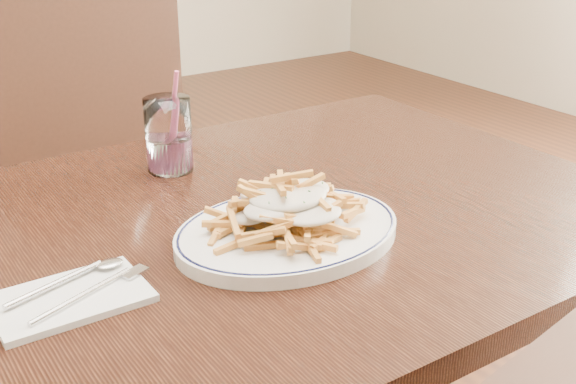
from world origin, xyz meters
TOP-DOWN VIEW (x-y plane):
  - table at (0.00, 0.00)m, footprint 1.20×0.80m
  - chair_far at (-0.04, 0.70)m, footprint 0.51×0.51m
  - fries_plate at (0.03, -0.09)m, footprint 0.39×0.37m
  - loaded_fries at (0.03, -0.09)m, footprint 0.25×0.23m
  - napkin at (-0.27, -0.09)m, footprint 0.17×0.11m
  - cutlery at (-0.27, -0.08)m, footprint 0.18×0.12m
  - water_glass at (0.01, 0.23)m, footprint 0.08×0.08m

SIDE VIEW (x-z plane):
  - chair_far at x=-0.04m, z-range 0.07..1.07m
  - table at x=0.00m, z-range 0.30..1.05m
  - napkin at x=-0.27m, z-range 0.75..0.76m
  - fries_plate at x=0.03m, z-range 0.75..0.77m
  - cutlery at x=-0.27m, z-range 0.76..0.76m
  - loaded_fries at x=0.03m, z-range 0.77..0.83m
  - water_glass at x=0.01m, z-range 0.72..0.89m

